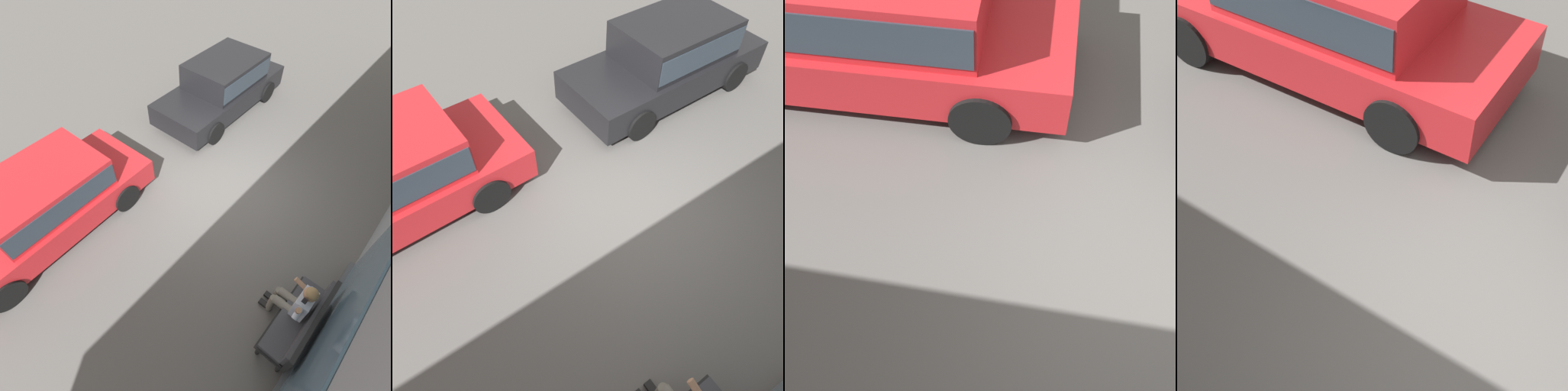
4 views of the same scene
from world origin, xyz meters
The scene contains 2 objects.
ground_plane centered at (0.00, 0.00, 0.00)m, with size 60.00×60.00×0.00m, color #565451.
parked_car_mid centered at (3.40, -2.19, 0.81)m, with size 4.66×2.04×1.49m.
Camera 4 is at (-0.37, 2.60, 4.50)m, focal length 55.00 mm.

